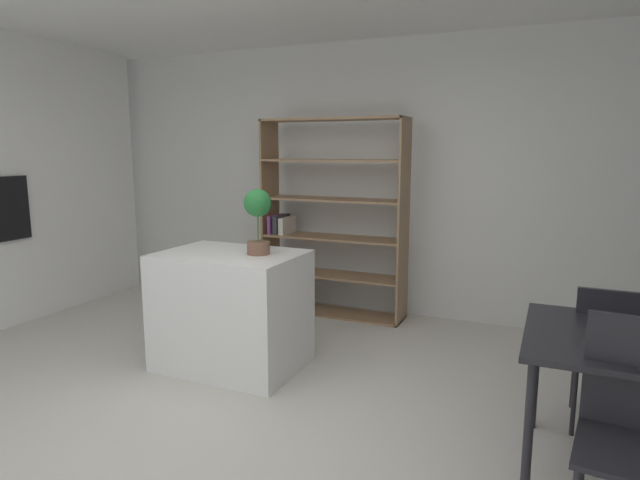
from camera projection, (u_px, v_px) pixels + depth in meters
ground_plane at (226, 430)px, 3.23m from camera, size 10.05×10.05×0.00m
back_partition at (373, 179)px, 5.47m from camera, size 7.30×0.06×2.74m
kitchen_island at (232, 310)px, 4.12m from camera, size 1.06×0.76×0.90m
potted_plant_on_island at (258, 214)px, 3.94m from camera, size 0.21×0.21×0.49m
open_bookshelf at (326, 226)px, 5.40m from camera, size 1.46×0.37×1.97m
dining_table at (623, 354)px, 2.63m from camera, size 0.91×0.93×0.76m
dining_chair_near at (636, 419)px, 2.20m from camera, size 0.47×0.49×0.98m
dining_chair_far at (611, 349)px, 3.09m from camera, size 0.41×0.45×0.90m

